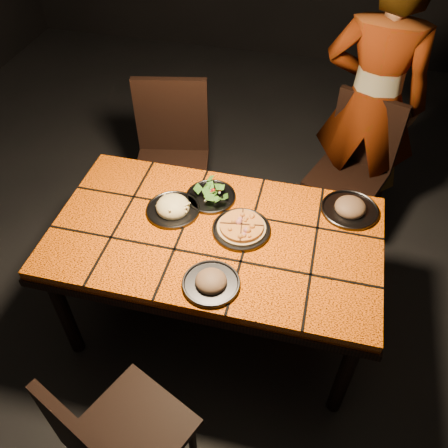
% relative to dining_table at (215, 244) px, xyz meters
% --- Properties ---
extents(room_shell, '(6.04, 7.04, 3.08)m').
position_rel_dining_table_xyz_m(room_shell, '(0.00, 0.00, 0.83)').
color(room_shell, black).
rests_on(room_shell, ground).
extents(dining_table, '(1.62, 0.92, 0.75)m').
position_rel_dining_table_xyz_m(dining_table, '(0.00, 0.00, 0.00)').
color(dining_table, '#FD6407').
rests_on(dining_table, ground).
extents(chair_near, '(0.55, 0.55, 0.91)m').
position_rel_dining_table_xyz_m(chair_near, '(-0.16, -0.96, -0.15)').
color(chair_near, black).
rests_on(chair_near, ground).
extents(chair_far_left, '(0.55, 0.55, 1.02)m').
position_rel_dining_table_xyz_m(chair_far_left, '(-0.50, 0.80, -0.09)').
color(chair_far_left, black).
rests_on(chair_far_left, ground).
extents(chair_far_right, '(0.56, 0.56, 0.96)m').
position_rel_dining_table_xyz_m(chair_far_right, '(0.66, 1.00, -0.12)').
color(chair_far_right, black).
rests_on(chair_far_right, ground).
extents(diner, '(0.69, 0.50, 1.76)m').
position_rel_dining_table_xyz_m(diner, '(0.69, 1.16, 0.21)').
color(diner, brown).
rests_on(diner, ground).
extents(plate_pizza, '(0.29, 0.29, 0.04)m').
position_rel_dining_table_xyz_m(plate_pizza, '(0.12, 0.04, 0.10)').
color(plate_pizza, '#343539').
rests_on(plate_pizza, dining_table).
extents(plate_pasta, '(0.27, 0.27, 0.09)m').
position_rel_dining_table_xyz_m(plate_pasta, '(-0.24, 0.10, 0.10)').
color(plate_pasta, '#343539').
rests_on(plate_pasta, dining_table).
extents(plate_salad, '(0.26, 0.26, 0.07)m').
position_rel_dining_table_xyz_m(plate_salad, '(-0.08, 0.24, 0.10)').
color(plate_salad, '#343539').
rests_on(plate_salad, dining_table).
extents(plate_mushroom_a, '(0.26, 0.26, 0.08)m').
position_rel_dining_table_xyz_m(plate_mushroom_a, '(0.06, -0.31, 0.10)').
color(plate_mushroom_a, '#343539').
rests_on(plate_mushroom_a, dining_table).
extents(plate_mushroom_b, '(0.29, 0.29, 0.10)m').
position_rel_dining_table_xyz_m(plate_mushroom_b, '(0.63, 0.31, 0.10)').
color(plate_mushroom_b, '#343539').
rests_on(plate_mushroom_b, dining_table).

